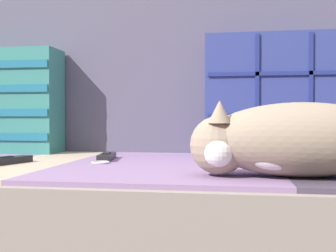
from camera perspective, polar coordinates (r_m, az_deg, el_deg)
The scene contains 7 objects.
couch at distance 1.24m, azimuth -8.03°, elevation -13.25°, with size 1.76×0.87×0.37m.
sofa_backrest at distance 1.56m, azimuth -4.10°, elevation 6.89°, with size 1.73×0.14×0.56m.
throw_pillow_quilted at distance 1.37m, azimuth 15.10°, elevation 3.99°, with size 0.47×0.14×0.38m.
throw_pillow_striped at distance 1.58m, azimuth -21.29°, elevation 3.12°, with size 0.39×0.14×0.36m.
sleeping_cat at distance 0.89m, azimuth 16.06°, elevation -1.94°, with size 0.47×0.21×0.16m.
game_remote_near at distance 1.22m, azimuth -8.33°, elevation -4.18°, with size 0.07×0.20×0.02m.
game_remote_far at distance 1.18m, azimuth -21.26°, elevation -4.45°, with size 0.10×0.20×0.02m.
Camera 1 is at (0.36, -1.03, 0.49)m, focal length 45.00 mm.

